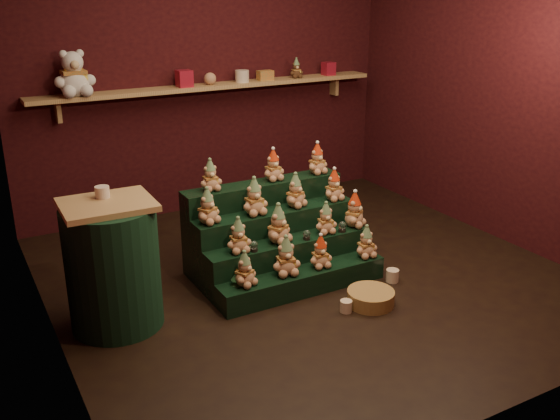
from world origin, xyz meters
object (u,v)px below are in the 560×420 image
snow_globe_c (342,227)px  wicker_basket (371,298)px  side_table (113,265)px  mug_right (392,276)px  snow_globe_a (254,246)px  riser_tier_front (303,281)px  white_bear (73,67)px  snow_globe_b (307,235)px  mug_left (346,306)px  brown_bear (296,68)px  mini_christmas_tree (237,288)px

snow_globe_c → wicker_basket: bearing=-102.2°
side_table → mug_right: size_ratio=8.90×
snow_globe_c → wicker_basket: size_ratio=0.24×
snow_globe_a → side_table: size_ratio=0.09×
riser_tier_front → snow_globe_a: 0.49m
snow_globe_a → white_bear: (-0.81, 1.89, 1.17)m
snow_globe_b → mug_right: bearing=-30.7°
mug_left → white_bear: (-1.27, 2.47, 1.53)m
riser_tier_front → mug_right: riser_tier_front is taller
snow_globe_a → snow_globe_c: bearing=0.0°
snow_globe_c → mug_left: size_ratio=0.97×
side_table → mug_left: 1.69m
snow_globe_a → brown_bear: 2.61m
snow_globe_b → side_table: side_table is taller
snow_globe_a → white_bear: 2.37m
white_bear → brown_bear: size_ratio=2.51×
riser_tier_front → snow_globe_b: size_ratio=17.39×
riser_tier_front → snow_globe_b: (0.13, 0.16, 0.31)m
snow_globe_c → mug_right: bearing=-53.8°
riser_tier_front → snow_globe_a: bearing=154.9°
riser_tier_front → mini_christmas_tree: 0.55m
mini_christmas_tree → mug_left: size_ratio=3.49×
side_table → mug_left: size_ratio=10.21×
snow_globe_b → snow_globe_c: snow_globe_c is taller
snow_globe_b → wicker_basket: snow_globe_b is taller
side_table → mini_christmas_tree: 0.92m
snow_globe_a → mug_right: bearing=-18.4°
snow_globe_a → snow_globe_b: bearing=0.0°
mug_right → riser_tier_front: bearing=164.9°
riser_tier_front → mug_right: bearing=-15.1°
side_table → white_bear: white_bear is taller
side_table → mug_right: 2.20m
snow_globe_b → mini_christmas_tree: bearing=-169.8°
wicker_basket → snow_globe_b: bearing=110.4°
snow_globe_a → side_table: bearing=176.4°
riser_tier_front → wicker_basket: riser_tier_front is taller
snow_globe_b → side_table: (-1.52, 0.07, 0.05)m
riser_tier_front → mini_christmas_tree: bearing=175.9°
snow_globe_c → mini_christmas_tree: size_ratio=0.28×
mug_left → brown_bear: brown_bear is taller
snow_globe_a → brown_bear: (1.48, 1.89, 1.02)m
snow_globe_a → snow_globe_b: 0.47m
mug_right → brown_bear: brown_bear is taller
wicker_basket → brown_bear: bearing=72.2°
white_bear → mini_christmas_tree: bearing=-73.6°
snow_globe_b → white_bear: bearing=124.1°
snow_globe_b → wicker_basket: (0.21, -0.58, -0.35)m
snow_globe_b → mini_christmas_tree: size_ratio=0.26×
mug_right → snow_globe_b: bearing=149.3°
white_bear → mug_right: bearing=-50.5°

